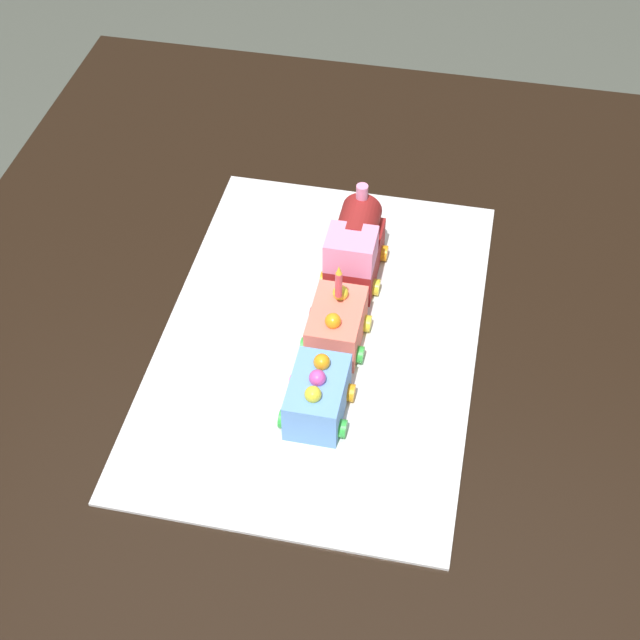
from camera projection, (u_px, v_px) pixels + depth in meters
name	position (u px, v px, depth m)	size (l,w,h in m)	color
ground_plane	(291.00, 627.00, 1.76)	(8.00, 8.00, 0.00)	#474C44
dining_table	(281.00, 409.00, 1.31)	(1.40, 1.00, 0.74)	black
cake_board	(320.00, 337.00, 1.25)	(0.60, 0.40, 0.00)	silver
cake_locomotive	(355.00, 247.00, 1.30)	(0.14, 0.08, 0.12)	maroon
cake_car_caboose_coral	(336.00, 325.00, 1.22)	(0.10, 0.08, 0.07)	#F27260
cake_car_hopper_sky_blue	(317.00, 396.00, 1.14)	(0.10, 0.08, 0.07)	#669EEA
birthday_candle	(339.00, 282.00, 1.18)	(0.01, 0.01, 0.05)	#F24C59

